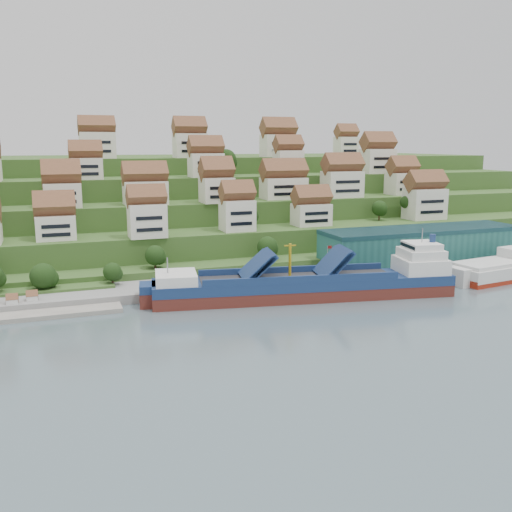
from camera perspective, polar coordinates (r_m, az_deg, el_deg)
name	(u,v)px	position (r m, az deg, el deg)	size (l,w,h in m)	color
ground	(278,300)	(134.66, 2.17, -4.43)	(300.00, 300.00, 0.00)	slate
quay	(325,275)	(155.71, 6.91, -1.92)	(180.00, 14.00, 2.20)	gray
pebble_beach	(14,308)	(137.05, -23.07, -4.85)	(45.00, 20.00, 1.00)	gray
hillside	(180,208)	(230.31, -7.61, 4.74)	(260.00, 128.00, 31.00)	#2D4C1E
hillside_village	(209,179)	(188.39, -4.68, 7.65)	(153.34, 65.57, 29.01)	white
hillside_trees	(186,215)	(167.64, -7.02, 4.05)	(142.11, 62.35, 31.57)	#1F3D14
warehouse	(421,245)	(172.77, 16.17, 1.08)	(60.00, 15.00, 10.00)	#24635C
flagpole	(328,258)	(149.30, 7.19, -0.23)	(1.28, 0.16, 8.00)	gray
beach_huts	(3,304)	(135.57, -23.99, -4.39)	(14.40, 3.70, 2.20)	white
cargo_ship	(313,285)	(136.59, 5.70, -2.92)	(72.41, 22.89, 15.79)	#5B231C
second_ship	(502,270)	(168.48, 23.36, -1.25)	(30.83, 15.03, 8.58)	maroon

